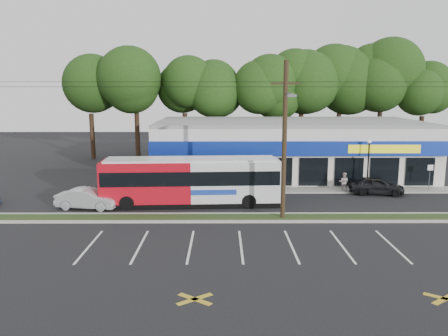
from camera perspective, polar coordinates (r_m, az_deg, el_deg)
name	(u,v)px	position (r m, az deg, el deg)	size (l,w,h in m)	color
ground	(237,223)	(27.46, 1.67, -7.24)	(120.00, 120.00, 0.00)	black
grass_strip	(236,218)	(28.40, 1.60, -6.52)	(40.00, 1.60, 0.12)	#283917
curb_south	(237,222)	(27.58, 1.66, -7.01)	(40.00, 0.25, 0.14)	#9E9E93
curb_north	(236,214)	(29.21, 1.55, -6.02)	(40.00, 0.25, 0.14)	#9E9E93
sidewalk	(293,190)	(36.60, 9.06, -2.84)	(32.00, 2.20, 0.10)	#9E9E93
strip_mall	(288,148)	(42.94, 8.35, 2.63)	(25.00, 12.55, 5.30)	silver
utility_pole	(282,135)	(27.51, 7.58, 4.24)	(50.00, 2.77, 10.00)	black
lamp_post	(368,159)	(37.36, 18.34, 1.13)	(0.30, 0.30, 4.25)	black
sign_post	(430,173)	(39.22, 25.30, -0.58)	(0.45, 0.10, 2.23)	#59595E
tree_line	(264,88)	(52.41, 5.22, 10.37)	(46.76, 6.76, 11.83)	black
metrobus	(191,180)	(31.42, -4.30, -1.61)	(12.83, 3.32, 3.42)	#B20D1B
car_dark	(376,186)	(36.75, 19.29, -2.18)	(1.69, 4.21, 1.43)	black
car_silver	(87,199)	(32.04, -17.40, -3.84)	(1.51, 4.33, 1.43)	#ACAEB4
pedestrian_a	(260,188)	(33.29, 4.77, -2.63)	(0.62, 0.41, 1.71)	silver
pedestrian_b	(344,182)	(36.82, 15.37, -1.81)	(0.78, 0.61, 1.60)	beige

